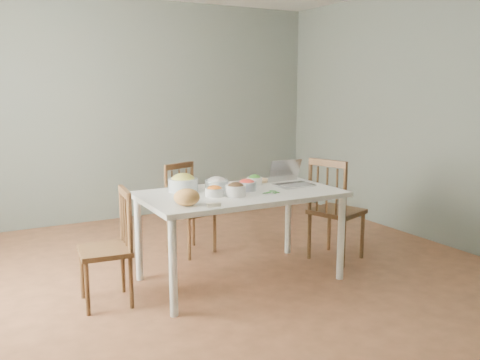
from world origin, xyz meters
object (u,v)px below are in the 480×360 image
dining_table (240,236)px  chair_left (104,248)px  chair_right (337,209)px  bowl_squash (183,183)px  bread_boule (187,197)px  chair_far (191,209)px  laptop (294,174)px

dining_table → chair_left: size_ratio=1.87×
chair_right → bowl_squash: bearing=62.2°
chair_left → bread_boule: size_ratio=4.53×
dining_table → bowl_squash: bearing=148.0°
dining_table → chair_far: 0.88m
chair_far → chair_left: chair_far is taller
dining_table → bread_boule: bread_boule is taller
chair_left → laptop: bearing=93.6°
bowl_squash → bread_boule: bearing=-109.4°
chair_far → bread_boule: (-0.51, -1.13, 0.39)m
laptop → chair_left: bearing=177.3°
chair_far → chair_left: 1.33m
chair_left → chair_far: bearing=133.1°
dining_table → laptop: bearing=0.2°
dining_table → bread_boule: size_ratio=8.45×
chair_far → bowl_squash: size_ratio=3.56×
chair_right → laptop: size_ratio=3.03×
chair_right → chair_left: bearing=70.0°
chair_far → chair_left: (-1.05, -0.81, -0.00)m
chair_left → chair_right: chair_right is taller
chair_left → bowl_squash: 0.86m
bread_boule → dining_table: bearing=23.6°
laptop → chair_far: bearing=125.1°
bowl_squash → laptop: size_ratio=0.77×
chair_left → bread_boule: bearing=65.6°
chair_right → chair_far: bearing=34.7°
chair_right → laptop: (-0.53, -0.04, 0.39)m
bread_boule → chair_far: bearing=65.7°
chair_right → bread_boule: bearing=80.6°
dining_table → bread_boule: 0.78m
chair_far → bowl_squash: (-0.33, -0.62, 0.40)m
chair_right → bread_boule: 1.72m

